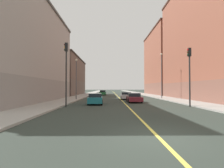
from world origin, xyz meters
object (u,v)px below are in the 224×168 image
building_right_corner (23,53)px  car_silver (126,96)px  car_green (103,93)px  building_left_near (211,37)px  street_lamp_right_near (76,74)px  building_right_midblock (65,76)px  traffic_light_left_near (189,69)px  traffic_light_right_near (66,66)px  street_lamp_left_near (162,71)px  car_teal (95,99)px  car_maroon (134,98)px  building_left_mid (164,63)px

building_right_corner → car_silver: (15.73, 5.50, -6.57)m
building_right_corner → car_green: size_ratio=5.56×
building_left_near → car_silver: size_ratio=6.16×
street_lamp_right_near → car_green: size_ratio=1.54×
building_right_midblock → street_lamp_right_near: building_right_midblock is taller
building_right_corner → traffic_light_left_near: 22.72m
building_right_corner → street_lamp_right_near: building_right_corner is taller
traffic_light_right_near → street_lamp_left_near: bearing=43.3°
car_green → street_lamp_left_near: bearing=-55.9°
traffic_light_right_near → building_right_midblock: bearing=104.3°
building_right_corner → car_teal: 13.44m
traffic_light_right_near → car_green: size_ratio=1.55×
building_right_midblock → car_maroon: size_ratio=4.99×
building_left_mid → building_right_corner: size_ratio=0.86×
building_right_corner → street_lamp_right_near: size_ratio=3.61×
building_right_corner → car_green: bearing=64.9°
building_right_midblock → car_green: building_right_midblock is taller
street_lamp_left_near → building_left_mid: bearing=71.0°
building_right_corner → car_silver: bearing=19.3°
car_teal → car_maroon: size_ratio=0.88×
traffic_light_left_near → car_maroon: bearing=128.7°
traffic_light_left_near → car_maroon: size_ratio=1.37×
building_right_midblock → car_silver: building_right_midblock is taller
traffic_light_left_near → car_teal: bearing=163.3°
car_teal → street_lamp_left_near: bearing=42.2°
building_left_mid → building_right_midblock: 29.87m
car_silver → car_teal: (-4.74, -9.63, 0.03)m
building_left_near → building_right_midblock: building_left_near is taller
street_lamp_right_near → traffic_light_right_near: bearing=-84.8°
building_left_mid → traffic_light_right_near: (-21.34, -34.15, -5.28)m
traffic_light_right_near → street_lamp_right_near: size_ratio=1.00×
building_left_mid → traffic_light_right_near: bearing=-122.0°
building_left_mid → building_right_corner: 40.01m
street_lamp_right_near → building_right_midblock: bearing=108.7°
car_teal → building_right_midblock: bearing=110.8°
car_green → traffic_light_right_near: bearing=-95.1°
building_left_near → traffic_light_left_near: bearing=-129.6°
street_lamp_left_near → traffic_light_right_near: bearing=-136.7°
building_right_midblock → building_right_corner: bearing=-90.0°
street_lamp_right_near → car_silver: bearing=12.2°
street_lamp_left_near → car_teal: street_lamp_left_near is taller
street_lamp_left_near → car_green: street_lamp_left_near is taller
building_left_near → street_lamp_left_near: size_ratio=3.06×
building_right_corner → traffic_light_right_near: size_ratio=3.59×
building_left_mid → traffic_light_left_near: size_ratio=3.35×
building_left_near → car_green: size_ratio=5.77×
building_left_mid → building_right_midblock: bearing=-175.8°
building_left_near → car_silver: 17.11m
traffic_light_right_near → building_right_corner: bearing=138.5°
street_lamp_left_near → car_maroon: 10.31m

